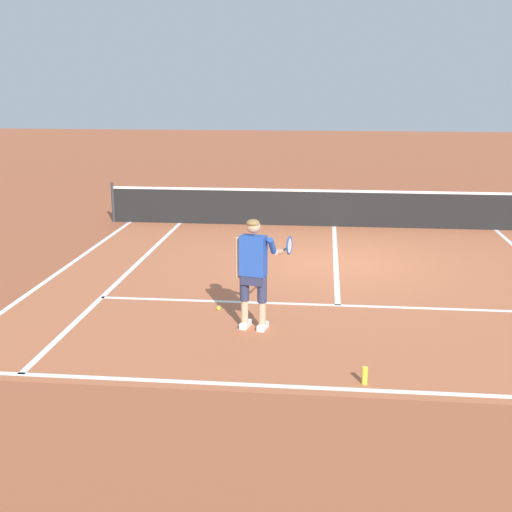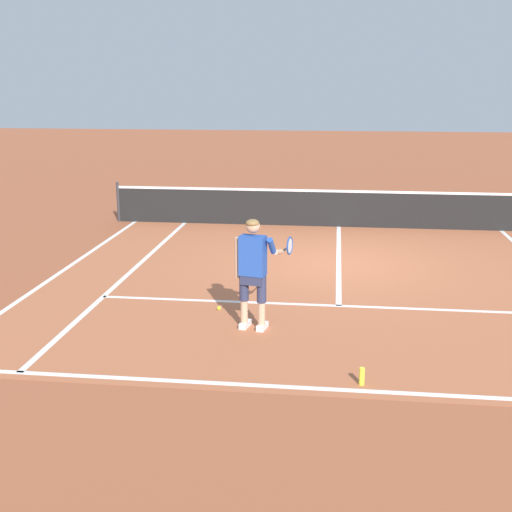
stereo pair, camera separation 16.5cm
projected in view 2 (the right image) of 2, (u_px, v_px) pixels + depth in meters
The scene contains 11 objects.
ground_plane at pixel (339, 263), 13.78m from camera, with size 80.00×80.00×0.00m, color #9E5133.
court_inner_surface at pixel (339, 279), 12.67m from camera, with size 10.98×9.97×0.00m, color #B2603D.
line_baseline at pixel (339, 390), 8.07m from camera, with size 10.98×0.10×0.01m, color white.
line_service at pixel (339, 306), 11.12m from camera, with size 8.23×0.10×0.01m, color white.
line_centre_service at pixel (339, 258), 14.20m from camera, with size 0.10×6.40×0.01m, color white.
line_singles_left at pixel (131, 271), 13.15m from camera, with size 0.10×9.57×0.01m, color white.
line_doubles_left at pixel (65, 269), 13.31m from camera, with size 0.10×9.57×0.01m, color white.
tennis_net at pixel (339, 208), 17.14m from camera, with size 11.96×0.08×1.07m.
tennis_player at pixel (254, 266), 9.85m from camera, with size 0.82×1.06×1.71m.
tennis_ball_near_feet at pixel (219, 308), 10.92m from camera, with size 0.07×0.07×0.07m, color #CCE02D.
water_bottle at pixel (362, 376), 8.19m from camera, with size 0.07×0.07×0.23m, color yellow.
Camera 2 is at (-0.11, -13.41, 3.63)m, focal length 46.32 mm.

